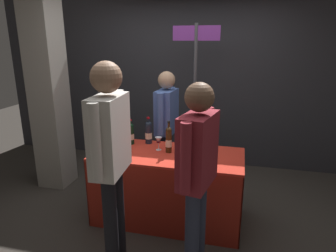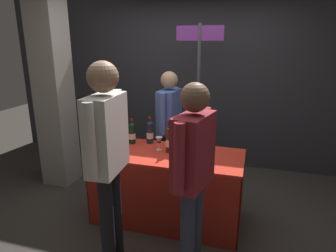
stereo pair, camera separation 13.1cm
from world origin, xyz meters
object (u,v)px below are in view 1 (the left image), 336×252
object	(u,v)px
featured_wine_bottle	(210,152)
vendor_presenter	(167,121)
wine_glass_near_vendor	(159,141)
display_bottle_0	(101,140)
taster_foreground_right	(110,149)
tasting_table	(168,174)
concrete_pillar	(44,55)
booth_signpost	(195,86)

from	to	relation	value
featured_wine_bottle	vendor_presenter	size ratio (longest dim) A/B	0.21
wine_glass_near_vendor	vendor_presenter	distance (m)	0.63
display_bottle_0	taster_foreground_right	size ratio (longest dim) A/B	0.18
display_bottle_0	wine_glass_near_vendor	size ratio (longest dim) A/B	2.25
tasting_table	concrete_pillar	bearing A→B (deg)	164.37
taster_foreground_right	wine_glass_near_vendor	bearing A→B (deg)	-14.21
display_bottle_0	taster_foreground_right	distance (m)	0.77
concrete_pillar	vendor_presenter	world-z (taller)	concrete_pillar
featured_wine_bottle	taster_foreground_right	xyz separation A→B (m)	(-0.75, -0.54, 0.17)
concrete_pillar	wine_glass_near_vendor	xyz separation A→B (m)	(1.58, -0.41, -0.87)
tasting_table	vendor_presenter	bearing A→B (deg)	105.19
display_bottle_0	wine_glass_near_vendor	xyz separation A→B (m)	(0.56, 0.22, -0.03)
wine_glass_near_vendor	taster_foreground_right	world-z (taller)	taster_foreground_right
tasting_table	wine_glass_near_vendor	distance (m)	0.38
concrete_pillar	wine_glass_near_vendor	bearing A→B (deg)	-14.36
wine_glass_near_vendor	taster_foreground_right	bearing A→B (deg)	-100.83
concrete_pillar	vendor_presenter	xyz separation A→B (m)	(1.52, 0.22, -0.82)
wine_glass_near_vendor	vendor_presenter	size ratio (longest dim) A/B	0.09
concrete_pillar	taster_foreground_right	size ratio (longest dim) A/B	1.96
tasting_table	wine_glass_near_vendor	size ratio (longest dim) A/B	10.81
wine_glass_near_vendor	vendor_presenter	world-z (taller)	vendor_presenter
concrete_pillar	wine_glass_near_vendor	distance (m)	1.85
display_bottle_0	vendor_presenter	bearing A→B (deg)	59.68
featured_wine_bottle	wine_glass_near_vendor	distance (m)	0.66
tasting_table	featured_wine_bottle	xyz separation A→B (m)	(0.46, -0.24, 0.39)
tasting_table	vendor_presenter	xyz separation A→B (m)	(-0.19, 0.70, 0.39)
concrete_pillar	featured_wine_bottle	bearing A→B (deg)	-18.30
featured_wine_bottle	vendor_presenter	distance (m)	1.14
vendor_presenter	wine_glass_near_vendor	bearing A→B (deg)	10.09
wine_glass_near_vendor	booth_signpost	bearing A→B (deg)	76.20
tasting_table	vendor_presenter	world-z (taller)	vendor_presenter
concrete_pillar	tasting_table	world-z (taller)	concrete_pillar
tasting_table	booth_signpost	world-z (taller)	booth_signpost
display_bottle_0	taster_foreground_right	world-z (taller)	taster_foreground_right
concrete_pillar	display_bottle_0	world-z (taller)	concrete_pillar
taster_foreground_right	booth_signpost	size ratio (longest dim) A/B	0.84
display_bottle_0	wine_glass_near_vendor	bearing A→B (deg)	21.58
concrete_pillar	featured_wine_bottle	xyz separation A→B (m)	(2.17, -0.72, -0.83)
featured_wine_bottle	vendor_presenter	xyz separation A→B (m)	(-0.65, 0.94, 0.01)
concrete_pillar	booth_signpost	world-z (taller)	concrete_pillar
vendor_presenter	booth_signpost	world-z (taller)	booth_signpost
wine_glass_near_vendor	booth_signpost	size ratio (longest dim) A/B	0.07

